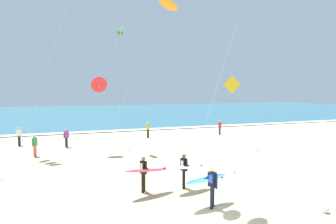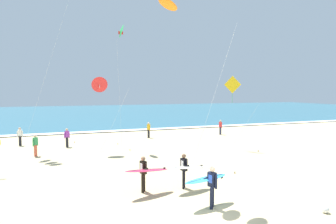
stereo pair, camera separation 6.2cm
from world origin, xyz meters
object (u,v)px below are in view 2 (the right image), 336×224
(kite_delta_emerald_near, at_px, (121,32))
(kite_diamond_golden_low, at_px, (233,86))
(surfer_trailing, at_px, (145,171))
(surfer_third, at_px, (209,182))
(surfer_lead, at_px, (186,168))
(bystander_red_top, at_px, (220,127))
(bystander_purple_top, at_px, (67,138))
(bystander_green_top, at_px, (35,145))
(bystander_white_top, at_px, (20,136))
(kite_delta_scarlet_mid, at_px, (100,85))
(bystander_yellow_top, at_px, (149,130))
(beach_ball, at_px, (325,210))

(kite_delta_emerald_near, xyz_separation_m, kite_diamond_golden_low, (8.49, -3.02, -4.30))
(surfer_trailing, bearing_deg, surfer_third, -50.52)
(surfer_lead, xyz_separation_m, kite_delta_emerald_near, (-0.93, 10.96, 8.37))
(surfer_trailing, height_order, bystander_red_top, surfer_trailing)
(bystander_purple_top, distance_m, bystander_green_top, 3.66)
(surfer_third, height_order, bystander_white_top, surfer_third)
(surfer_third, bearing_deg, bystander_green_top, 120.29)
(kite_delta_scarlet_mid, height_order, bystander_green_top, kite_delta_scarlet_mid)
(surfer_third, bearing_deg, bystander_red_top, 58.81)
(kite_delta_emerald_near, relative_size, kite_delta_scarlet_mid, 1.72)
(surfer_lead, bearing_deg, bystander_green_top, 125.43)
(surfer_trailing, height_order, surfer_third, same)
(kite_delta_scarlet_mid, height_order, kite_diamond_golden_low, kite_diamond_golden_low)
(kite_delta_scarlet_mid, distance_m, kite_diamond_golden_low, 10.54)
(bystander_yellow_top, bearing_deg, bystander_red_top, -3.45)
(kite_delta_emerald_near, relative_size, bystander_yellow_top, 6.29)
(surfer_third, height_order, kite_delta_emerald_near, kite_delta_emerald_near)
(kite_delta_emerald_near, height_order, bystander_green_top, kite_delta_emerald_near)
(bystander_white_top, bearing_deg, surfer_trailing, -65.50)
(bystander_white_top, bearing_deg, kite_diamond_golden_low, -24.23)
(surfer_lead, xyz_separation_m, kite_diamond_golden_low, (7.55, 7.94, 4.07))
(surfer_third, relative_size, bystander_purple_top, 1.41)
(bystander_white_top, distance_m, bystander_red_top, 19.51)
(bystander_red_top, relative_size, bystander_yellow_top, 1.00)
(kite_delta_scarlet_mid, bearing_deg, surfer_lead, -74.79)
(bystander_white_top, height_order, bystander_red_top, same)
(kite_diamond_golden_low, distance_m, bystander_white_top, 18.57)
(surfer_third, relative_size, kite_diamond_golden_low, 0.38)
(kite_delta_emerald_near, relative_size, beach_ball, 35.70)
(surfer_third, bearing_deg, kite_delta_emerald_near, 94.18)
(kite_diamond_golden_low, bearing_deg, bystander_purple_top, 157.30)
(kite_delta_emerald_near, bearing_deg, kite_diamond_golden_low, -19.60)
(bystander_green_top, bearing_deg, kite_delta_scarlet_mid, -2.69)
(bystander_green_top, bearing_deg, beach_ball, -52.50)
(bystander_white_top, distance_m, bystander_yellow_top, 11.61)
(bystander_green_top, height_order, beach_ball, bystander_green_top)
(surfer_third, distance_m, bystander_red_top, 20.37)
(bystander_yellow_top, bearing_deg, bystander_purple_top, -163.33)
(kite_delta_emerald_near, bearing_deg, surfer_third, -85.82)
(surfer_third, height_order, bystander_red_top, surfer_third)
(surfer_lead, height_order, bystander_yellow_top, surfer_lead)
(surfer_third, relative_size, bystander_yellow_top, 1.41)
(bystander_white_top, height_order, bystander_yellow_top, same)
(surfer_third, bearing_deg, surfer_trailing, 129.48)
(bystander_white_top, bearing_deg, surfer_lead, -59.83)
(surfer_lead, xyz_separation_m, bystander_white_top, (-8.92, 15.35, -0.23))
(kite_diamond_golden_low, distance_m, bystander_green_top, 15.71)
(kite_delta_scarlet_mid, xyz_separation_m, bystander_white_top, (-6.17, 5.23, -4.39))
(bystander_red_top, bearing_deg, surfer_lead, -125.03)
(bystander_yellow_top, bearing_deg, kite_delta_scarlet_mid, -134.90)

